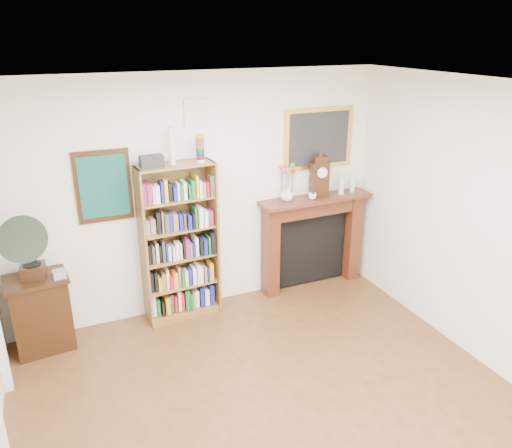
% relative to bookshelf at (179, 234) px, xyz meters
% --- Properties ---
extents(room, '(4.51, 5.01, 2.81)m').
position_rel_bookshelf_xyz_m(room, '(0.31, -2.33, 0.36)').
color(room, '#4B3316').
rests_on(room, ground).
extents(teal_poster, '(0.58, 0.04, 0.78)m').
position_rel_bookshelf_xyz_m(teal_poster, '(-0.74, 0.15, 0.62)').
color(teal_poster, black).
rests_on(teal_poster, back_wall).
extents(small_picture, '(0.26, 0.04, 0.30)m').
position_rel_bookshelf_xyz_m(small_picture, '(0.31, 0.15, 1.32)').
color(small_picture, white).
rests_on(small_picture, back_wall).
extents(gilt_painting, '(0.95, 0.04, 0.75)m').
position_rel_bookshelf_xyz_m(gilt_painting, '(1.86, 0.15, 0.92)').
color(gilt_painting, gold).
rests_on(gilt_painting, back_wall).
extents(bookshelf, '(0.87, 0.36, 2.13)m').
position_rel_bookshelf_xyz_m(bookshelf, '(0.00, 0.00, 0.00)').
color(bookshelf, brown).
rests_on(bookshelf, floor).
extents(side_cabinet, '(0.66, 0.51, 0.84)m').
position_rel_bookshelf_xyz_m(side_cabinet, '(-1.54, -0.07, -0.62)').
color(side_cabinet, black).
rests_on(side_cabinet, floor).
extents(fireplace, '(1.48, 0.38, 1.25)m').
position_rel_bookshelf_xyz_m(fireplace, '(1.77, 0.06, -0.29)').
color(fireplace, '#4B1E11').
rests_on(fireplace, floor).
extents(gramophone, '(0.53, 0.63, 0.75)m').
position_rel_bookshelf_xyz_m(gramophone, '(-1.55, -0.19, 0.23)').
color(gramophone, black).
rests_on(gramophone, side_cabinet).
extents(cd_stack, '(0.14, 0.14, 0.08)m').
position_rel_bookshelf_xyz_m(cd_stack, '(-1.31, -0.17, -0.16)').
color(cd_stack, '#B8B9C5').
rests_on(cd_stack, side_cabinet).
extents(mantel_clock, '(0.24, 0.15, 0.51)m').
position_rel_bookshelf_xyz_m(mantel_clock, '(1.82, 0.02, 0.46)').
color(mantel_clock, black).
rests_on(mantel_clock, fireplace).
extents(flower_vase, '(0.22, 0.22, 0.17)m').
position_rel_bookshelf_xyz_m(flower_vase, '(1.37, 0.03, 0.30)').
color(flower_vase, white).
rests_on(flower_vase, fireplace).
extents(teacup, '(0.13, 0.13, 0.08)m').
position_rel_bookshelf_xyz_m(teacup, '(1.69, -0.04, 0.25)').
color(teacup, white).
rests_on(teacup, fireplace).
extents(bottle_left, '(0.07, 0.07, 0.24)m').
position_rel_bookshelf_xyz_m(bottle_left, '(2.12, -0.01, 0.33)').
color(bottle_left, silver).
rests_on(bottle_left, fireplace).
extents(bottle_right, '(0.06, 0.06, 0.20)m').
position_rel_bookshelf_xyz_m(bottle_right, '(2.31, 0.02, 0.31)').
color(bottle_right, silver).
rests_on(bottle_right, fireplace).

